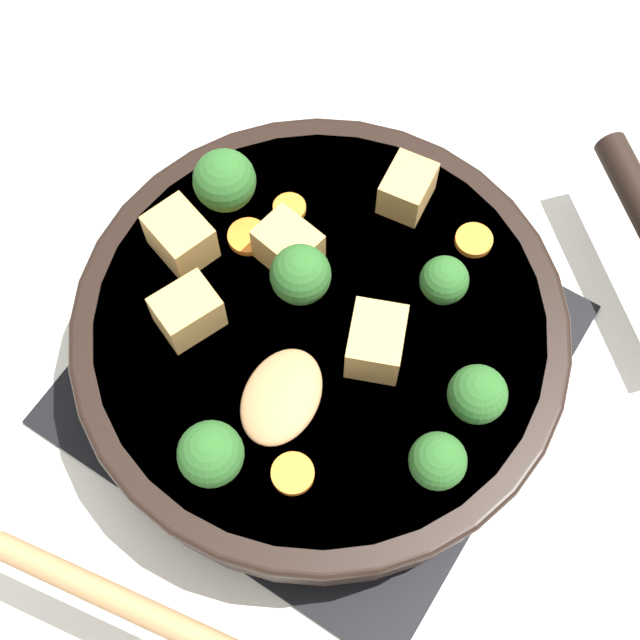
{
  "coord_description": "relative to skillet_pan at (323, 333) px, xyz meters",
  "views": [
    {
      "loc": [
        -0.21,
        -0.14,
        0.61
      ],
      "look_at": [
        0.0,
        0.0,
        0.08
      ],
      "focal_mm": 50.0,
      "sensor_mm": 36.0,
      "label": 1
    }
  ],
  "objects": [
    {
      "name": "broccoli_floret_near_spoon",
      "position": [
        -0.12,
        0.01,
        0.05
      ],
      "size": [
        0.04,
        0.04,
        0.05
      ],
      "color": "#709956",
      "rests_on": "skillet_pan"
    },
    {
      "name": "carrot_slice_orange_thin",
      "position": [
        0.11,
        -0.06,
        0.03
      ],
      "size": [
        0.03,
        0.03,
        0.01
      ],
      "primitive_type": "cylinder",
      "color": "orange",
      "rests_on": "skillet_pan"
    },
    {
      "name": "tofu_cube_near_handle",
      "position": [
        0.11,
        0.0,
        0.04
      ],
      "size": [
        0.04,
        0.03,
        0.03
      ],
      "primitive_type": "cube",
      "rotation": [
        0.0,
        0.0,
        3.26
      ],
      "color": "tan",
      "rests_on": "skillet_pan"
    },
    {
      "name": "tofu_cube_back_piece",
      "position": [
        -0.01,
        0.11,
        0.04
      ],
      "size": [
        0.04,
        0.05,
        0.03
      ],
      "primitive_type": "cube",
      "rotation": [
        0.0,
        0.0,
        4.41
      ],
      "color": "tan",
      "rests_on": "skillet_pan"
    },
    {
      "name": "broccoli_floret_north_edge",
      "position": [
        -0.05,
        -0.11,
        0.05
      ],
      "size": [
        0.03,
        0.03,
        0.04
      ],
      "color": "#709956",
      "rests_on": "skillet_pan"
    },
    {
      "name": "front_burner_grate",
      "position": [
        -0.0,
        0.0,
        -0.04
      ],
      "size": [
        0.31,
        0.31,
        0.03
      ],
      "color": "black",
      "rests_on": "ground_plane"
    },
    {
      "name": "tofu_cube_center_large",
      "position": [
        0.03,
        0.05,
        0.04
      ],
      "size": [
        0.04,
        0.04,
        0.03
      ],
      "primitive_type": "cube",
      "rotation": [
        0.0,
        0.0,
        1.4
      ],
      "color": "tan",
      "rests_on": "skillet_pan"
    },
    {
      "name": "carrot_slice_under_broccoli",
      "position": [
        0.02,
        0.08,
        0.03
      ],
      "size": [
        0.03,
        0.03,
        0.01
      ],
      "primitive_type": "cylinder",
      "color": "orange",
      "rests_on": "skillet_pan"
    },
    {
      "name": "broccoli_floret_south_cluster",
      "position": [
        0.04,
        0.11,
        0.05
      ],
      "size": [
        0.04,
        0.04,
        0.05
      ],
      "color": "#709956",
      "rests_on": "skillet_pan"
    },
    {
      "name": "broccoli_floret_center_top",
      "position": [
        0.01,
        0.02,
        0.05
      ],
      "size": [
        0.04,
        0.04,
        0.05
      ],
      "color": "#709956",
      "rests_on": "skillet_pan"
    },
    {
      "name": "broccoli_floret_east_rim",
      "position": [
        0.0,
        -0.11,
        0.05
      ],
      "size": [
        0.04,
        0.04,
        0.04
      ],
      "color": "#709956",
      "rests_on": "skillet_pan"
    },
    {
      "name": "carrot_slice_edge_slice",
      "position": [
        0.06,
        0.07,
        0.03
      ],
      "size": [
        0.02,
        0.02,
        0.01
      ],
      "primitive_type": "cylinder",
      "color": "orange",
      "rests_on": "skillet_pan"
    },
    {
      "name": "skillet_pan",
      "position": [
        0.0,
        0.0,
        0.0
      ],
      "size": [
        0.42,
        0.41,
        0.05
      ],
      "color": "black",
      "rests_on": "front_burner_grate"
    },
    {
      "name": "tofu_cube_east_chunk",
      "position": [
        -0.05,
        0.07,
        0.04
      ],
      "size": [
        0.05,
        0.04,
        0.03
      ],
      "primitive_type": "cube",
      "rotation": [
        0.0,
        0.0,
        5.91
      ],
      "color": "tan",
      "rests_on": "skillet_pan"
    },
    {
      "name": "carrot_slice_near_center",
      "position": [
        -0.1,
        -0.04,
        0.03
      ],
      "size": [
        0.03,
        0.03,
        0.01
      ],
      "primitive_type": "cylinder",
      "color": "orange",
      "rests_on": "skillet_pan"
    },
    {
      "name": "wooden_spoon",
      "position": [
        -0.15,
        -0.02,
        0.03
      ],
      "size": [
        0.21,
        0.23,
        0.02
      ],
      "color": "#A87A4C",
      "rests_on": "skillet_pan"
    },
    {
      "name": "ground_plane",
      "position": [
        -0.0,
        0.0,
        -0.06
      ],
      "size": [
        2.4,
        2.4,
        0.0
      ],
      "primitive_type": "plane",
      "color": "silver"
    },
    {
      "name": "broccoli_floret_west_rim",
      "position": [
        0.06,
        -0.06,
        0.05
      ],
      "size": [
        0.03,
        0.03,
        0.04
      ],
      "color": "#709956",
      "rests_on": "skillet_pan"
    },
    {
      "name": "tofu_cube_west_chunk",
      "position": [
        -0.01,
        -0.04,
        0.04
      ],
      "size": [
        0.05,
        0.05,
        0.03
      ],
      "primitive_type": "cube",
      "rotation": [
        0.0,
        0.0,
        3.53
      ],
      "color": "tan",
      "rests_on": "skillet_pan"
    }
  ]
}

